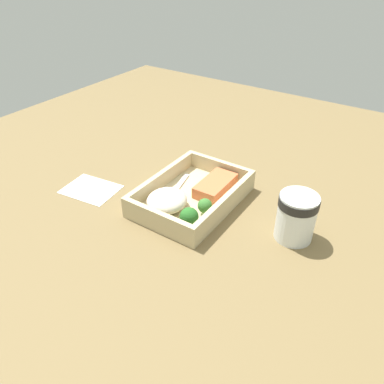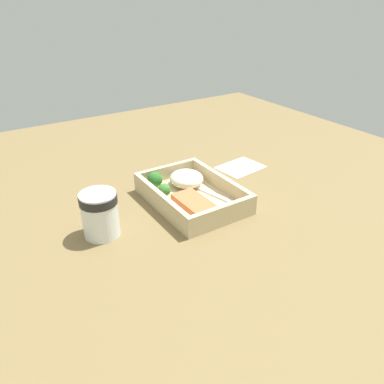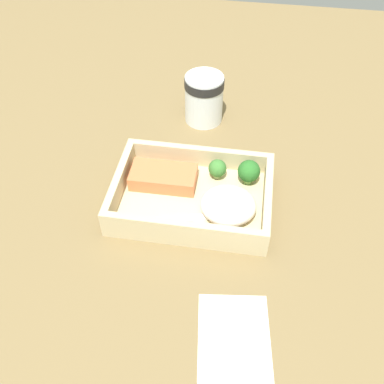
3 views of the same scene
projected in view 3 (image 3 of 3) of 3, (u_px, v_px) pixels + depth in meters
The scene contains 10 objects.
ground_plane at pixel (192, 207), 76.13cm from camera, with size 160.00×160.00×2.00cm, color brown.
takeout_tray at pixel (192, 201), 74.98cm from camera, with size 25.65×18.27×1.20cm, color #C6B589.
tray_rim at pixel (192, 190), 73.20cm from camera, with size 25.65×18.27×3.71cm.
salmon_fillet at pixel (163, 177), 76.10cm from camera, with size 11.09×5.79×2.64cm, color #DF6E41.
mashed_potatoes at pixel (228, 205), 70.92cm from camera, with size 8.93×8.43×3.82cm, color beige.
broccoli_floret_1 at pixel (217, 169), 76.47cm from camera, with size 3.09×3.09×3.70cm.
broccoli_floret_2 at pixel (249, 172), 75.37cm from camera, with size 3.80×3.80×4.48cm.
fork at pixel (198, 218), 71.35cm from camera, with size 15.75×5.31×0.44cm.
paper_cup at pixel (204, 96), 87.42cm from camera, with size 7.65×7.65×9.75cm.
receipt_slip at pixel (234, 337), 58.87cm from camera, with size 9.44×12.49×0.24cm, color white.
Camera 3 is at (7.92, -50.01, 55.92)cm, focal length 42.00 mm.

